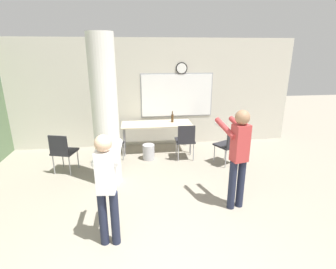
# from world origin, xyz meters

# --- Properties ---
(wall_back) EXTENTS (8.00, 0.15, 2.80)m
(wall_back) POSITION_xyz_m (0.02, 5.06, 1.40)
(wall_back) COLOR beige
(wall_back) RESTS_ON ground_plane
(support_pillar) EXTENTS (0.47, 0.47, 2.80)m
(support_pillar) POSITION_xyz_m (-0.82, 2.93, 1.40)
(support_pillar) COLOR silver
(support_pillar) RESTS_ON ground_plane
(folding_table) EXTENTS (1.76, 0.68, 0.73)m
(folding_table) POSITION_xyz_m (0.26, 4.50, 0.68)
(folding_table) COLOR beige
(folding_table) RESTS_ON ground_plane
(bottle_on_table) EXTENTS (0.07, 0.07, 0.29)m
(bottle_on_table) POSITION_xyz_m (0.68, 4.58, 0.84)
(bottle_on_table) COLOR #4C3319
(bottle_on_table) RESTS_ON folding_table
(waste_bin) EXTENTS (0.28, 0.28, 0.37)m
(waste_bin) POSITION_xyz_m (0.01, 3.96, 0.18)
(waste_bin) COLOR #B2B2B7
(waste_bin) RESTS_ON ground_plane
(chair_table_right) EXTENTS (0.45, 0.45, 0.87)m
(chair_table_right) POSITION_xyz_m (0.88, 3.84, 0.51)
(chair_table_right) COLOR #232328
(chair_table_right) RESTS_ON ground_plane
(chair_table_left) EXTENTS (0.58, 0.58, 0.87)m
(chair_table_left) POSITION_xyz_m (-0.85, 3.81, 0.51)
(chair_table_left) COLOR #232328
(chair_table_left) RESTS_ON ground_plane
(chair_mid_room) EXTENTS (0.59, 0.59, 0.87)m
(chair_mid_room) POSITION_xyz_m (1.78, 3.41, 0.51)
(chair_mid_room) COLOR #232328
(chair_mid_room) RESTS_ON ground_plane
(chair_near_pillar) EXTENTS (0.55, 0.55, 0.87)m
(chair_near_pillar) POSITION_xyz_m (-1.80, 3.47, 0.51)
(chair_near_pillar) COLOR #232328
(chair_near_pillar) RESTS_ON ground_plane
(person_playing_front) EXTENTS (0.38, 0.62, 1.55)m
(person_playing_front) POSITION_xyz_m (-0.67, 1.17, 0.91)
(person_playing_front) COLOR #1E2338
(person_playing_front) RESTS_ON ground_plane
(person_playing_side) EXTENTS (0.47, 0.65, 1.65)m
(person_playing_side) POSITION_xyz_m (1.31, 1.78, 0.97)
(person_playing_side) COLOR #1E2338
(person_playing_side) RESTS_ON ground_plane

